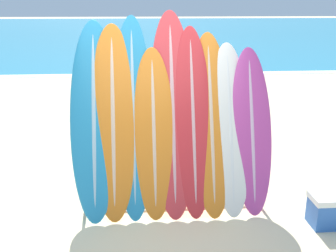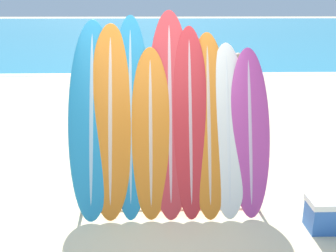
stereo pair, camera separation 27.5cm
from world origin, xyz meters
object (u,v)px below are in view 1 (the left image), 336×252
Objects in this scene: surfboard_slot_5 at (193,120)px; surfboard_slot_6 at (211,123)px; surfboard_slot_8 at (252,130)px; cooler_box at (334,210)px; surfboard_slot_2 at (133,116)px; surfboard_slot_0 at (94,119)px; person_mid_beach at (230,88)px; person_near_water at (122,65)px; surfboard_slot_1 at (113,121)px; surfboard_slot_3 at (154,132)px; surfboard_rack at (173,174)px; person_far_left at (105,70)px; surfboard_slot_4 at (173,112)px; surfboard_slot_7 at (230,128)px.

surfboard_slot_6 is at bearing -1.50° from surfboard_slot_5.
surfboard_slot_8 is 1.36m from cooler_box.
surfboard_slot_0 is at bearing -178.36° from surfboard_slot_2.
person_mid_beach is (2.45, 3.13, -0.30)m from surfboard_slot_0.
person_mid_beach is at bearing -92.62° from person_near_water.
surfboard_slot_1 reaches higher than surfboard_slot_3.
surfboard_slot_1 is 3.86m from person_mid_beach.
surfboard_slot_0 reaches higher than surfboard_slot_8.
surfboard_rack is 4.03× the size of cooler_box.
surfboard_slot_3 is 3.64m from person_mid_beach.
surfboard_slot_0 is at bearing 173.37° from surfboard_rack.
surfboard_slot_6 is (0.98, -0.04, -0.11)m from surfboard_slot_2.
person_near_water is at bearing 111.04° from cooler_box.
surfboard_slot_2 is at bearing 177.32° from surfboard_slot_5.
surfboard_rack is 1.03m from surfboard_slot_1.
surfboard_slot_3 is at bearing -5.95° from surfboard_slot_0.
person_mid_beach is 3.64m from person_far_left.
person_far_left is (-0.76, 5.52, -0.31)m from surfboard_slot_2.
surfboard_slot_2 is at bearing -178.15° from surfboard_slot_4.
surfboard_slot_7 is (1.22, -0.07, -0.17)m from surfboard_slot_2.
surfboard_slot_6 is at bearing -2.40° from surfboard_slot_2.
person_mid_beach is 2.82× the size of cooler_box.
surfboard_rack is 0.93× the size of surfboard_slot_4.
surfboard_slot_8 is at bearing -112.22° from person_near_water.
person_far_left is at bearing 92.86° from surfboard_slot_0.
surfboard_slot_3 is 5.71m from person_far_left.
surfboard_slot_0 is (-0.97, 0.11, 0.73)m from surfboard_rack.
surfboard_slot_2 is 1.46× the size of person_near_water.
surfboard_slot_7 is at bearing -3.28° from surfboard_slot_2.
cooler_box is (1.62, -0.69, -0.95)m from surfboard_slot_5.
surfboard_slot_6 is 1.09× the size of surfboard_slot_8.
surfboard_slot_1 is at bearing -30.98° from person_far_left.
person_far_left is at bearing 107.35° from surfboard_slot_6.
surfboard_slot_1 is 0.52m from surfboard_slot_3.
surfboard_slot_5 is at bearing 6.35° from surfboard_slot_3.
surfboard_slot_4 reaches higher than surfboard_slot_2.
surfboard_slot_0 is 1.98m from surfboard_slot_8.
person_far_left reaches higher than cooler_box.
cooler_box is at bearing -26.11° from surfboard_slot_6.
surfboard_slot_7 reaches higher than surfboard_rack.
person_near_water is at bearing 95.39° from surfboard_slot_3.
surfboard_slot_6 is 1.33× the size of person_far_left.
cooler_box is (1.88, -0.59, -0.26)m from surfboard_rack.
surfboard_slot_0 is 1.17× the size of surfboard_slot_8.
surfboard_slot_0 reaches higher than person_mid_beach.
cooler_box is at bearing -35.65° from surfboard_slot_8.
person_mid_beach is at bearing 81.56° from surfboard_slot_8.
surfboard_slot_7 is (0.97, 0.02, 0.02)m from surfboard_slot_3.
surfboard_slot_3 reaches higher than cooler_box.
surfboard_slot_7 is 1.25× the size of person_near_water.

